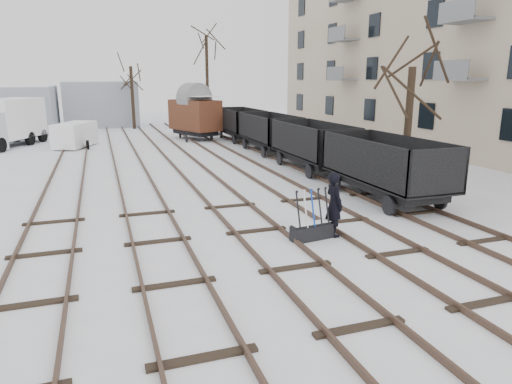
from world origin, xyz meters
TOP-DOWN VIEW (x-y plane):
  - ground at (0.00, 0.00)m, footprint 120.00×120.00m
  - tracks at (-0.00, 13.67)m, footprint 13.90×52.00m
  - apartment_block at (19.95, 14.00)m, footprint 10.12×45.00m
  - shed_right at (-4.00, 40.00)m, footprint 7.00×6.00m
  - ground_frame at (1.32, 1.81)m, footprint 1.35×0.61m
  - worker at (2.07, 1.91)m, footprint 0.51×0.74m
  - freight_wagon_a at (6.00, 5.11)m, footprint 2.37×5.92m
  - freight_wagon_b at (6.00, 11.51)m, footprint 2.37×5.92m
  - freight_wagon_c at (6.00, 17.91)m, footprint 2.37×5.92m
  - freight_wagon_d at (6.00, 24.31)m, footprint 2.37×5.92m
  - box_van_wagon at (2.78, 26.03)m, footprint 3.85×5.00m
  - lorry at (-10.50, 26.05)m, footprint 4.17×7.62m
  - panel_van at (-6.00, 24.34)m, footprint 3.02×4.22m
  - tree_near at (7.30, 5.65)m, footprint 0.30×0.30m
  - tree_far_left at (-1.17, 35.82)m, footprint 0.30×0.30m
  - tree_far_right at (5.69, 34.02)m, footprint 0.30×0.30m

SIDE VIEW (x-z plane):
  - ground at x=0.00m, z-range 0.00..0.00m
  - tracks at x=0.00m, z-range -0.01..0.16m
  - ground_frame at x=1.32m, z-range -0.46..1.03m
  - panel_van at x=-6.00m, z-range 0.04..1.74m
  - freight_wagon_a at x=6.00m, z-range -0.28..2.13m
  - freight_wagon_b at x=6.00m, z-range -0.28..2.13m
  - freight_wagon_c at x=6.00m, z-range -0.28..2.13m
  - freight_wagon_d at x=6.00m, z-range -0.28..2.13m
  - worker at x=2.07m, z-range 0.00..1.95m
  - lorry at x=-10.50m, z-range 0.05..3.36m
  - box_van_wagon at x=2.78m, z-range 0.28..3.67m
  - shed_right at x=-4.00m, z-range 0.00..4.50m
  - tree_near at x=7.30m, z-range 0.00..5.07m
  - tree_far_left at x=-1.17m, z-range 0.00..5.83m
  - tree_far_right at x=5.69m, z-range 0.00..8.60m
  - apartment_block at x=19.95m, z-range 0.00..16.10m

